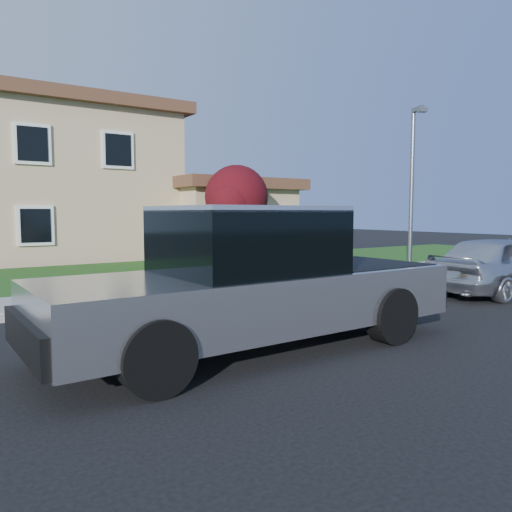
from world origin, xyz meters
The scene contains 11 objects.
ground centered at (0.00, 0.00, 0.00)m, with size 80.00×80.00×0.00m, color black.
curb centered at (1.00, 2.90, 0.06)m, with size 40.00×0.20×0.12m, color gray.
sidewalk centered at (1.00, 4.00, 0.07)m, with size 40.00×2.00×0.15m, color gray.
lawn centered at (1.00, 8.50, 0.05)m, with size 40.00×7.00×0.10m, color #1E4313.
house centered at (1.31, 16.38, 3.17)m, with size 14.00×11.30×6.85m.
pickup_truck centered at (-1.62, -1.31, 1.02)m, with size 6.68×2.58×2.18m.
woman centered at (-0.65, 2.29, 0.87)m, with size 0.70×0.56×1.84m.
sedan centered at (6.50, -0.67, 0.76)m, with size 1.80×4.48×1.53m, color silver.
ornamental_tree centered at (4.93, 9.65, 2.59)m, with size 2.84×2.56×3.90m.
trash_bin centered at (1.92, 3.85, 0.76)m, with size 0.95×1.02×1.20m.
street_lamp centered at (7.07, 2.70, 3.02)m, with size 0.43×0.68×5.30m.
Camera 1 is at (-5.81, -7.59, 2.09)m, focal length 35.00 mm.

